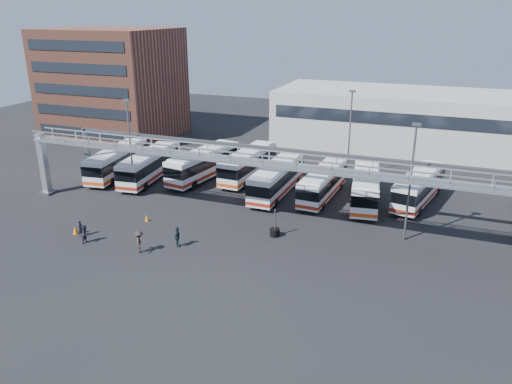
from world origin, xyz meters
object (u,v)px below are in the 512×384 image
(bus_7, at_px, (419,186))
(bus_6, at_px, (366,186))
(cone_left, at_px, (75,230))
(light_pole_back, at_px, (350,130))
(tire_stack, at_px, (275,232))
(cone_right, at_px, (147,218))
(bus_0, at_px, (117,161))
(pedestrian_c, at_px, (140,242))
(bus_5, at_px, (323,183))
(pedestrian_d, at_px, (177,237))
(pedestrian_a, at_px, (80,228))
(bus_3, at_px, (248,163))
(bus_4, at_px, (277,178))
(pedestrian_b, at_px, (86,234))
(light_pole_mid, at_px, (411,177))
(bus_2, at_px, (204,163))
(light_pole_left, at_px, (130,143))
(bus_1, at_px, (149,165))

(bus_7, bearing_deg, bus_6, -146.23)
(bus_6, height_order, cone_left, bus_6)
(light_pole_back, relative_size, tire_stack, 4.05)
(bus_6, height_order, cone_right, bus_6)
(bus_0, xyz_separation_m, pedestrian_c, (13.66, -16.02, -0.91))
(bus_5, height_order, tire_stack, bus_5)
(bus_5, xyz_separation_m, pedestrian_d, (-8.48, -15.51, -0.82))
(pedestrian_a, xyz_separation_m, pedestrian_c, (6.63, -0.81, 0.19))
(light_pole_back, relative_size, bus_3, 0.91)
(bus_3, height_order, tire_stack, bus_3)
(bus_5, bearing_deg, pedestrian_c, -118.35)
(pedestrian_a, bearing_deg, pedestrian_c, -110.78)
(bus_0, bearing_deg, bus_4, -5.01)
(bus_4, height_order, bus_7, bus_4)
(bus_0, height_order, tire_stack, bus_0)
(light_pole_back, xyz_separation_m, bus_6, (3.34, -7.52, -3.86))
(pedestrian_d, bearing_deg, cone_right, 44.06)
(pedestrian_b, bearing_deg, light_pole_mid, -63.97)
(bus_2, xyz_separation_m, bus_6, (18.81, -1.00, -0.06))
(bus_7, bearing_deg, bus_4, -156.45)
(bus_3, xyz_separation_m, bus_7, (19.09, -0.96, -0.05))
(bus_7, height_order, pedestrian_b, bus_7)
(bus_5, bearing_deg, cone_left, -134.35)
(tire_stack, bearing_deg, light_pole_back, 81.78)
(bus_5, height_order, pedestrian_c, bus_5)
(bus_7, xyz_separation_m, tire_stack, (-11.05, -12.83, -1.38))
(light_pole_mid, distance_m, tire_stack, 12.35)
(pedestrian_b, bearing_deg, bus_5, -38.73)
(bus_7, relative_size, pedestrian_d, 6.17)
(light_pole_left, height_order, bus_3, light_pole_left)
(light_pole_left, xyz_separation_m, bus_4, (14.14, 5.58, -3.86))
(pedestrian_a, xyz_separation_m, pedestrian_d, (8.95, 1.23, 0.13))
(light_pole_mid, xyz_separation_m, cone_left, (-27.22, -9.28, -5.35))
(light_pole_mid, xyz_separation_m, bus_2, (-23.47, 8.48, -3.80))
(light_pole_mid, relative_size, bus_5, 0.99)
(light_pole_back, distance_m, bus_0, 27.41)
(pedestrian_a, distance_m, tire_stack, 16.98)
(bus_3, height_order, cone_right, bus_3)
(bus_0, relative_size, pedestrian_c, 5.93)
(bus_1, distance_m, bus_3, 11.44)
(pedestrian_b, bearing_deg, bus_3, -13.65)
(bus_1, height_order, pedestrian_c, bus_1)
(light_pole_back, xyz_separation_m, pedestrian_a, (-18.48, -24.44, -4.97))
(bus_0, distance_m, tire_stack, 24.65)
(light_pole_mid, relative_size, tire_stack, 4.05)
(pedestrian_a, bearing_deg, bus_0, 11.00)
(bus_7, bearing_deg, pedestrian_b, -130.26)
(bus_5, relative_size, bus_6, 0.91)
(bus_7, bearing_deg, tire_stack, -118.81)
(light_pole_mid, xyz_separation_m, bus_0, (-33.52, 5.77, -3.87))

